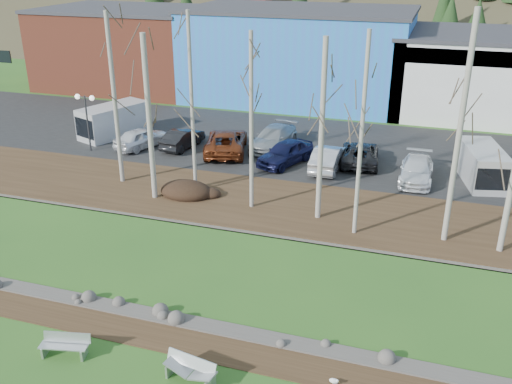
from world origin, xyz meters
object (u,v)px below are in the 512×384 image
(car_2, at_px, (226,141))
(van_white, at_px, (483,166))
(car_4, at_px, (285,153))
(car_6, at_px, (361,154))
(car_0, at_px, (142,138))
(van_grey, at_px, (111,121))
(car_1, at_px, (183,138))
(street_lamp, at_px, (86,107))
(car_7, at_px, (416,170))
(car_8, at_px, (359,153))
(bench_damaged, at_px, (191,370))
(car_3, at_px, (273,138))
(seagull, at_px, (334,381))
(car_5, at_px, (328,158))
(bench_intact, at_px, (65,345))

(car_2, relative_size, van_white, 1.10)
(car_4, xyz_separation_m, car_6, (4.70, 1.65, -0.10))
(car_0, xyz_separation_m, car_2, (6.07, 0.88, 0.07))
(car_6, relative_size, van_grey, 0.85)
(car_1, bearing_deg, car_2, -173.65)
(street_lamp, bearing_deg, car_7, 6.74)
(car_1, height_order, car_6, car_1)
(car_0, relative_size, van_white, 0.82)
(car_8, xyz_separation_m, van_white, (7.56, -1.07, 0.39))
(bench_damaged, xyz_separation_m, car_8, (2.23, 22.22, 0.39))
(van_white, bearing_deg, car_2, 165.98)
(car_7, bearing_deg, van_white, 13.26)
(bench_damaged, relative_size, van_white, 0.38)
(bench_damaged, distance_m, street_lamp, 25.01)
(bench_damaged, relative_size, car_3, 0.38)
(car_8, bearing_deg, car_4, 12.93)
(car_0, distance_m, car_2, 6.13)
(seagull, distance_m, car_6, 21.09)
(car_1, distance_m, car_8, 12.44)
(car_8, bearing_deg, car_2, -2.50)
(car_7, relative_size, van_grey, 0.82)
(van_grey, bearing_deg, car_0, -5.78)
(car_5, bearing_deg, van_white, -175.66)
(car_5, bearing_deg, bench_damaged, 89.03)
(seagull, height_order, car_1, car_1)
(car_4, relative_size, car_7, 0.97)
(bench_damaged, distance_m, car_6, 22.34)
(bench_intact, bearing_deg, car_0, 99.15)
(car_0, bearing_deg, car_8, -152.56)
(bench_intact, bearing_deg, van_white, 43.41)
(car_7, height_order, car_8, car_7)
(car_1, relative_size, car_3, 0.80)
(bench_intact, distance_m, car_2, 21.84)
(seagull, xyz_separation_m, car_5, (-4.11, 19.24, 0.75))
(bench_intact, relative_size, street_lamp, 0.45)
(street_lamp, distance_m, car_3, 13.09)
(car_0, xyz_separation_m, van_grey, (-3.47, 1.74, 0.43))
(car_1, relative_size, car_7, 0.87)
(car_2, xyz_separation_m, van_white, (16.67, -0.39, 0.27))
(car_3, xyz_separation_m, car_5, (4.51, -2.97, 0.01))
(car_5, relative_size, car_7, 0.98)
(car_4, relative_size, van_white, 0.88)
(car_0, distance_m, car_1, 2.89)
(car_3, xyz_separation_m, car_8, (6.27, -1.25, -0.07))
(car_0, relative_size, car_6, 0.87)
(street_lamp, height_order, van_white, street_lamp)
(street_lamp, height_order, car_0, street_lamp)
(car_3, height_order, van_white, van_white)
(bench_intact, relative_size, seagull, 4.89)
(car_7, relative_size, van_white, 0.91)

